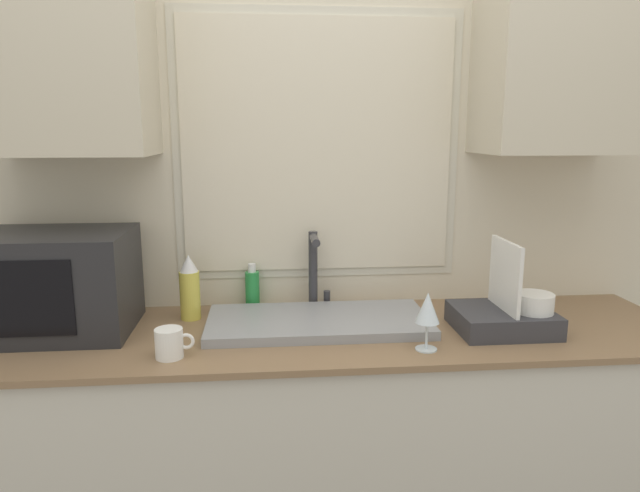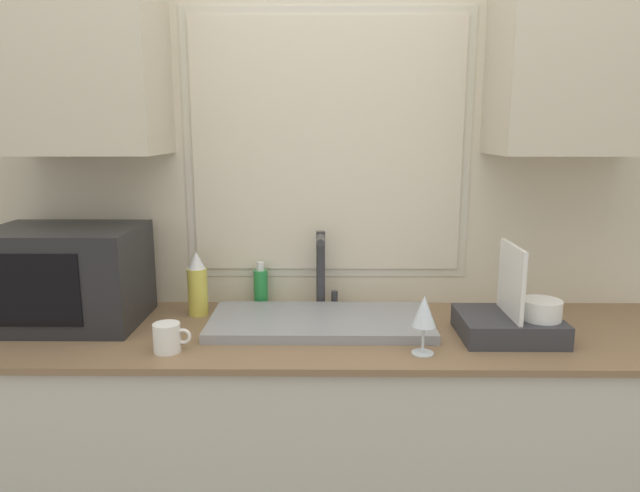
{
  "view_description": "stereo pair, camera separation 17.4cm",
  "coord_description": "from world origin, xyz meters",
  "px_view_note": "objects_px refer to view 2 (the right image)",
  "views": [
    {
      "loc": [
        -0.18,
        -1.43,
        1.52
      ],
      "look_at": [
        -0.02,
        0.27,
        1.17
      ],
      "focal_mm": 32.0,
      "sensor_mm": 36.0,
      "label": 1
    },
    {
      "loc": [
        -0.01,
        -1.44,
        1.52
      ],
      "look_at": [
        -0.02,
        0.27,
        1.17
      ],
      "focal_mm": 32.0,
      "sensor_mm": 36.0,
      "label": 2
    }
  ],
  "objects_px": {
    "faucet": "(322,265)",
    "wine_glass": "(424,313)",
    "mug_near_sink": "(168,338)",
    "microwave": "(66,276)",
    "soap_bottle": "(261,287)",
    "dish_rack": "(513,320)",
    "spray_bottle": "(197,285)"
  },
  "relations": [
    {
      "from": "dish_rack",
      "to": "mug_near_sink",
      "type": "xyz_separation_m",
      "value": [
        -1.03,
        -0.12,
        -0.01
      ]
    },
    {
      "from": "soap_bottle",
      "to": "wine_glass",
      "type": "distance_m",
      "value": 0.68
    },
    {
      "from": "spray_bottle",
      "to": "wine_glass",
      "type": "relative_size",
      "value": 1.28
    },
    {
      "from": "faucet",
      "to": "dish_rack",
      "type": "xyz_separation_m",
      "value": [
        0.59,
        -0.28,
        -0.1
      ]
    },
    {
      "from": "mug_near_sink",
      "to": "wine_glass",
      "type": "relative_size",
      "value": 0.64
    },
    {
      "from": "faucet",
      "to": "soap_bottle",
      "type": "height_order",
      "value": "faucet"
    },
    {
      "from": "spray_bottle",
      "to": "mug_near_sink",
      "type": "relative_size",
      "value": 2.02
    },
    {
      "from": "mug_near_sink",
      "to": "microwave",
      "type": "bearing_deg",
      "value": 147.55
    },
    {
      "from": "faucet",
      "to": "spray_bottle",
      "type": "bearing_deg",
      "value": -170.61
    },
    {
      "from": "microwave",
      "to": "spray_bottle",
      "type": "distance_m",
      "value": 0.42
    },
    {
      "from": "faucet",
      "to": "wine_glass",
      "type": "relative_size",
      "value": 1.61
    },
    {
      "from": "mug_near_sink",
      "to": "wine_glass",
      "type": "distance_m",
      "value": 0.74
    },
    {
      "from": "spray_bottle",
      "to": "wine_glass",
      "type": "distance_m",
      "value": 0.8
    },
    {
      "from": "spray_bottle",
      "to": "soap_bottle",
      "type": "xyz_separation_m",
      "value": [
        0.21,
        0.1,
        -0.04
      ]
    },
    {
      "from": "microwave",
      "to": "soap_bottle",
      "type": "distance_m",
      "value": 0.65
    },
    {
      "from": "dish_rack",
      "to": "soap_bottle",
      "type": "distance_m",
      "value": 0.87
    },
    {
      "from": "faucet",
      "to": "soap_bottle",
      "type": "bearing_deg",
      "value": 171.62
    },
    {
      "from": "spray_bottle",
      "to": "wine_glass",
      "type": "height_order",
      "value": "spray_bottle"
    },
    {
      "from": "spray_bottle",
      "to": "dish_rack",
      "type": "bearing_deg",
      "value": -11.84
    },
    {
      "from": "dish_rack",
      "to": "wine_glass",
      "type": "bearing_deg",
      "value": -155.64
    },
    {
      "from": "wine_glass",
      "to": "dish_rack",
      "type": "bearing_deg",
      "value": 24.36
    },
    {
      "from": "microwave",
      "to": "dish_rack",
      "type": "relative_size",
      "value": 1.59
    },
    {
      "from": "faucet",
      "to": "wine_glass",
      "type": "bearing_deg",
      "value": -55.18
    },
    {
      "from": "spray_bottle",
      "to": "soap_bottle",
      "type": "relative_size",
      "value": 1.36
    },
    {
      "from": "spray_bottle",
      "to": "soap_bottle",
      "type": "distance_m",
      "value": 0.23
    },
    {
      "from": "microwave",
      "to": "soap_bottle",
      "type": "bearing_deg",
      "value": 17.15
    },
    {
      "from": "microwave",
      "to": "wine_glass",
      "type": "relative_size",
      "value": 2.77
    },
    {
      "from": "soap_bottle",
      "to": "wine_glass",
      "type": "bearing_deg",
      "value": -41.37
    },
    {
      "from": "dish_rack",
      "to": "mug_near_sink",
      "type": "bearing_deg",
      "value": -173.11
    },
    {
      "from": "soap_bottle",
      "to": "mug_near_sink",
      "type": "relative_size",
      "value": 1.48
    },
    {
      "from": "soap_bottle",
      "to": "wine_glass",
      "type": "relative_size",
      "value": 0.94
    },
    {
      "from": "faucet",
      "to": "microwave",
      "type": "relative_size",
      "value": 0.58
    }
  ]
}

